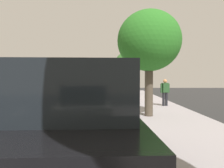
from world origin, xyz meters
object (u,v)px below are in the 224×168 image
at_px(parked_suv_black_second, 77,120).
at_px(bicycle_at_curb, 115,97).
at_px(cyclist_with_backpack, 118,88).
at_px(fire_hydrant, 127,94).
at_px(parked_sedan_red_far, 109,88).
at_px(street_tree_far_end, 128,64).
at_px(parked_pickup_silver_mid, 107,94).
at_px(pedestrian_on_phone, 165,91).
at_px(street_tree_mid_block, 149,41).

distance_m(parked_suv_black_second, bicycle_at_curb, 12.40).
relative_size(cyclist_with_backpack, fire_hydrant, 2.12).
xyz_separation_m(parked_sedan_red_far, street_tree_far_end, (2.09, 0.56, 2.68)).
bearing_deg(parked_pickup_silver_mid, fire_hydrant, 73.68).
bearing_deg(cyclist_with_backpack, parked_sedan_red_far, 96.56).
relative_size(parked_pickup_silver_mid, pedestrian_on_phone, 3.32).
bearing_deg(bicycle_at_curb, street_tree_far_end, 79.32).
distance_m(parked_suv_black_second, street_tree_far_end, 20.28).
relative_size(parked_pickup_silver_mid, street_tree_far_end, 1.15).
relative_size(street_tree_mid_block, pedestrian_on_phone, 2.88).
bearing_deg(cyclist_with_backpack, street_tree_mid_block, -79.01).
bearing_deg(parked_suv_black_second, street_tree_mid_block, 69.04).
relative_size(pedestrian_on_phone, fire_hydrant, 1.91).
distance_m(parked_suv_black_second, parked_pickup_silver_mid, 8.01).
bearing_deg(bicycle_at_curb, street_tree_mid_block, -77.89).
height_order(parked_sedan_red_far, street_tree_mid_block, street_tree_mid_block).
bearing_deg(street_tree_mid_block, parked_suv_black_second, -110.96).
distance_m(cyclist_with_backpack, street_tree_mid_block, 6.81).
xyz_separation_m(parked_suv_black_second, street_tree_mid_block, (2.16, 5.63, 2.36)).
bearing_deg(cyclist_with_backpack, pedestrian_on_phone, -45.05).
bearing_deg(fire_hydrant, street_tree_far_end, 85.67).
xyz_separation_m(bicycle_at_curb, pedestrian_on_phone, (2.98, -3.21, 0.66)).
height_order(cyclist_with_backpack, street_tree_far_end, street_tree_far_end).
bearing_deg(parked_suv_black_second, pedestrian_on_phone, 68.05).
bearing_deg(pedestrian_on_phone, parked_suv_black_second, -111.95).
xyz_separation_m(parked_suv_black_second, bicycle_at_curb, (0.71, 12.37, -0.66)).
bearing_deg(fire_hydrant, pedestrian_on_phone, -59.84).
relative_size(parked_suv_black_second, parked_sedan_red_far, 1.07).
height_order(parked_pickup_silver_mid, fire_hydrant, parked_pickup_silver_mid).
xyz_separation_m(bicycle_at_curb, fire_hydrant, (0.89, 0.38, 0.19)).
bearing_deg(street_tree_far_end, parked_suv_black_second, -96.15).
relative_size(cyclist_with_backpack, street_tree_mid_block, 0.39).
distance_m(parked_suv_black_second, cyclist_with_backpack, 11.96).
xyz_separation_m(bicycle_at_curb, street_tree_mid_block, (1.45, -6.74, 3.02)).
relative_size(parked_pickup_silver_mid, cyclist_with_backpack, 2.99).
height_order(parked_suv_black_second, street_tree_far_end, street_tree_far_end).
distance_m(parked_suv_black_second, parked_sedan_red_far, 19.47).
bearing_deg(bicycle_at_curb, fire_hydrant, 23.02).
bearing_deg(parked_sedan_red_far, pedestrian_on_phone, -70.63).
bearing_deg(parked_suv_black_second, bicycle_at_curb, 86.71).
xyz_separation_m(parked_suv_black_second, pedestrian_on_phone, (3.69, 9.16, 0.01)).
height_order(parked_pickup_silver_mid, bicycle_at_curb, parked_pickup_silver_mid).
bearing_deg(parked_suv_black_second, street_tree_far_end, 83.85).
distance_m(bicycle_at_curb, fire_hydrant, 0.99).
bearing_deg(cyclist_with_backpack, bicycle_at_curb, 116.53).
relative_size(parked_sedan_red_far, cyclist_with_backpack, 2.52).
bearing_deg(cyclist_with_backpack, street_tree_far_end, 81.43).
height_order(street_tree_far_end, fire_hydrant, street_tree_far_end).
bearing_deg(parked_pickup_silver_mid, parked_sedan_red_far, 90.76).
xyz_separation_m(parked_pickup_silver_mid, pedestrian_on_phone, (3.47, 1.15, 0.13)).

